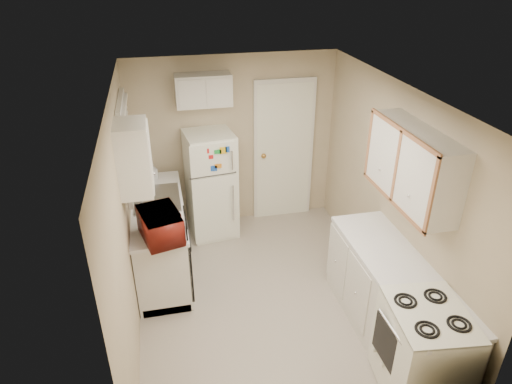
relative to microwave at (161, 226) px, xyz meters
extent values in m
plane|color=beige|center=(1.07, -0.18, -1.05)|extent=(3.80, 3.80, 0.00)
plane|color=white|center=(1.07, -0.18, 1.35)|extent=(3.80, 3.80, 0.00)
plane|color=#C0AF8F|center=(-0.33, -0.18, 0.15)|extent=(3.80, 3.80, 0.00)
plane|color=#C0AF8F|center=(2.47, -0.18, 0.15)|extent=(3.80, 3.80, 0.00)
plane|color=#C0AF8F|center=(1.07, 1.72, 0.15)|extent=(2.80, 2.80, 0.00)
plane|color=#C0AF8F|center=(1.07, -2.08, 0.15)|extent=(2.80, 2.80, 0.00)
cube|color=silver|center=(-0.03, 0.72, -0.60)|extent=(0.60, 1.80, 0.90)
cube|color=black|center=(0.26, 0.12, -0.56)|extent=(0.03, 0.58, 0.72)
cube|color=gray|center=(-0.03, 0.87, -0.19)|extent=(0.54, 0.74, 0.16)
imported|color=maroon|center=(0.00, 0.00, 0.00)|extent=(0.61, 0.43, 0.37)
imported|color=white|center=(-0.06, 1.45, -0.05)|extent=(0.12, 0.12, 0.21)
cube|color=silver|center=(-0.29, 0.87, 0.55)|extent=(0.10, 0.98, 1.08)
cube|color=silver|center=(-0.18, 0.04, 0.75)|extent=(0.30, 0.45, 0.70)
cube|color=white|center=(0.69, 1.42, -0.31)|extent=(0.68, 0.66, 1.48)
cube|color=silver|center=(0.67, 1.57, 0.95)|extent=(0.70, 0.30, 0.40)
cube|color=white|center=(1.77, 1.68, -0.03)|extent=(0.86, 0.06, 2.08)
cube|color=silver|center=(2.17, -0.98, -0.60)|extent=(0.60, 2.00, 0.90)
cube|color=white|center=(2.11, -1.62, -0.59)|extent=(0.70, 0.83, 0.92)
cube|color=silver|center=(2.32, -0.68, 0.75)|extent=(0.30, 1.20, 0.70)
camera|label=1|loc=(0.10, -4.08, 2.48)|focal=32.00mm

